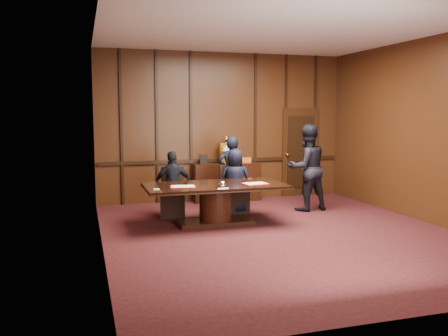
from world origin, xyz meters
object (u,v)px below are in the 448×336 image
(signatory_left, at_px, (173,185))
(witness_right, at_px, (307,168))
(witness_left, at_px, (231,173))
(conference_table, at_px, (215,197))
(signatory_right, at_px, (235,181))
(sideboard, at_px, (226,181))

(signatory_left, height_order, witness_right, witness_right)
(witness_left, bearing_deg, conference_table, 73.33)
(signatory_right, bearing_deg, witness_right, -168.97)
(conference_table, relative_size, signatory_right, 1.93)
(sideboard, bearing_deg, signatory_right, -99.89)
(conference_table, distance_m, witness_right, 2.36)
(signatory_right, relative_size, witness_right, 0.74)
(sideboard, xyz_separation_m, signatory_right, (-0.25, -1.44, 0.19))
(signatory_left, xyz_separation_m, witness_right, (2.87, -0.11, 0.25))
(witness_left, bearing_deg, sideboard, -88.98)
(sideboard, xyz_separation_m, witness_left, (-0.18, -0.93, 0.31))
(signatory_left, bearing_deg, conference_table, 127.23)
(witness_left, bearing_deg, signatory_left, 32.57)
(conference_table, xyz_separation_m, signatory_left, (-0.65, 0.80, 0.16))
(conference_table, distance_m, signatory_right, 1.04)
(conference_table, height_order, signatory_right, signatory_right)
(signatory_left, relative_size, witness_left, 0.84)
(sideboard, distance_m, witness_right, 2.08)
(signatory_left, distance_m, witness_left, 1.47)
(witness_right, bearing_deg, sideboard, -54.12)
(sideboard, height_order, witness_left, witness_left)
(signatory_right, relative_size, witness_left, 0.86)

